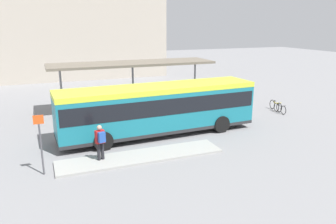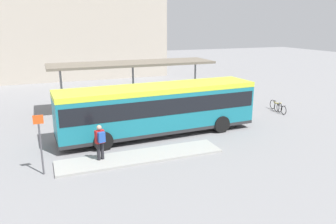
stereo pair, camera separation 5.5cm
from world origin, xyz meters
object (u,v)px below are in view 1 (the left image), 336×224
pedestrian_waiting (100,140)px  bicycle_black (280,108)px  potted_planter_far_side (128,111)px  potted_planter_near_shelter (95,113)px  bicycle_yellow (276,106)px  city_bus (159,106)px  platform_sign (41,142)px

pedestrian_waiting → bicycle_black: bearing=-87.4°
bicycle_black → potted_planter_far_side: bearing=-96.6°
pedestrian_waiting → potted_planter_far_side: pedestrian_waiting is taller
bicycle_black → potted_planter_near_shelter: size_ratio=1.27×
pedestrian_waiting → potted_planter_far_side: (3.16, 6.73, -0.48)m
bicycle_yellow → potted_planter_far_side: (-11.45, 1.76, 0.28)m
bicycle_black → potted_planter_near_shelter: potted_planter_near_shelter is taller
city_bus → potted_planter_near_shelter: 5.26m
platform_sign → potted_planter_near_shelter: bearing=64.1°
potted_planter_near_shelter → potted_planter_far_side: 2.32m
bicycle_black → potted_planter_far_side: potted_planter_far_side is taller
bicycle_yellow → potted_planter_near_shelter: size_ratio=1.39×
bicycle_black → platform_sign: size_ratio=0.56×
city_bus → bicycle_yellow: size_ratio=7.07×
bicycle_black → platform_sign: platform_sign is taller
potted_planter_near_shelter → bicycle_yellow: bearing=-7.9°
bicycle_black → potted_planter_near_shelter: 13.83m
pedestrian_waiting → bicycle_yellow: pedestrian_waiting is taller
bicycle_yellow → potted_planter_far_side: 11.59m
potted_planter_near_shelter → platform_sign: platform_sign is taller
potted_planter_far_side → pedestrian_waiting: bearing=-115.2°
city_bus → potted_planter_far_side: bearing=101.1°
pedestrian_waiting → bicycle_yellow: (14.61, 4.97, -0.77)m
pedestrian_waiting → potted_planter_near_shelter: size_ratio=1.43×
potted_planter_near_shelter → potted_planter_far_side: potted_planter_far_side is taller
city_bus → platform_sign: city_bus is taller
platform_sign → potted_planter_far_side: bearing=50.7°
pedestrian_waiting → bicycle_black: (14.42, 4.24, -0.80)m
potted_planter_near_shelter → bicycle_black: bearing=-11.0°
bicycle_black → platform_sign: (-17.10, -4.65, 1.21)m
bicycle_black → potted_planter_far_side: (-11.25, 2.49, 0.31)m
potted_planter_far_side → platform_sign: (-5.85, -7.14, 0.90)m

